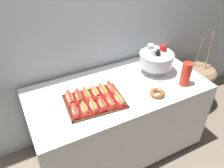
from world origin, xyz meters
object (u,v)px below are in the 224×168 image
(hot_dog_3, at_px, (102,104))
(hot_dog_7, at_px, (79,96))
(hot_dog_9, at_px, (96,92))
(hot_dog_11, at_px, (112,88))
(hot_dog_4, at_px, (111,101))
(cup_stack, at_px, (186,74))
(hot_dog_5, at_px, (119,99))
(hot_dog_8, at_px, (87,94))
(hot_dog_1, at_px, (84,109))
(donut, at_px, (157,93))
(floor_vase, at_px, (195,88))
(hot_dog_10, at_px, (104,90))
(serving_tray, at_px, (95,102))
(hot_dog_6, at_px, (70,98))
(hot_dog_2, at_px, (93,106))
(hot_dog_0, at_px, (75,111))
(punch_bowl, at_px, (156,59))
(buffet_table, at_px, (118,118))

(hot_dog_3, xyz_separation_m, hot_dog_7, (-0.13, 0.18, 0.00))
(hot_dog_9, xyz_separation_m, hot_dog_11, (0.15, -0.01, 0.01))
(hot_dog_4, relative_size, cup_stack, 0.72)
(hot_dog_5, relative_size, hot_dog_8, 1.02)
(hot_dog_1, distance_m, donut, 0.65)
(hot_dog_5, bearing_deg, floor_vase, 14.26)
(floor_vase, distance_m, hot_dog_10, 1.49)
(floor_vase, distance_m, hot_dog_8, 1.63)
(floor_vase, distance_m, donut, 1.18)
(serving_tray, xyz_separation_m, hot_dog_1, (-0.12, -0.07, 0.03))
(hot_dog_4, distance_m, hot_dog_8, 0.22)
(hot_dog_8, height_order, donut, hot_dog_8)
(floor_vase, relative_size, donut, 7.71)
(serving_tray, height_order, hot_dog_5, hot_dog_5)
(hot_dog_6, height_order, donut, hot_dog_6)
(hot_dog_1, xyz_separation_m, hot_dog_9, (0.16, 0.15, -0.00))
(hot_dog_2, bearing_deg, serving_tray, 60.16)
(hot_dog_1, relative_size, hot_dog_3, 1.05)
(floor_vase, distance_m, cup_stack, 0.99)
(hot_dog_0, height_order, hot_dog_7, same)
(floor_vase, bearing_deg, hot_dog_8, -174.45)
(hot_dog_11, distance_m, punch_bowl, 0.55)
(hot_dog_8, height_order, punch_bowl, punch_bowl)
(hot_dog_4, xyz_separation_m, donut, (0.42, -0.07, -0.02))
(donut, bearing_deg, hot_dog_3, 171.06)
(hot_dog_3, bearing_deg, buffet_table, 35.04)
(serving_tray, relative_size, hot_dog_10, 2.77)
(hot_dog_0, xyz_separation_m, cup_stack, (1.03, -0.09, 0.08))
(hot_dog_5, height_order, donut, hot_dog_5)
(hot_dog_1, bearing_deg, serving_tray, 30.86)
(hot_dog_10, bearing_deg, buffet_table, 4.97)
(hot_dog_1, bearing_deg, floor_vase, 10.73)
(floor_vase, height_order, hot_dog_10, floor_vase)
(hot_dog_2, bearing_deg, hot_dog_10, 42.34)
(floor_vase, distance_m, hot_dog_2, 1.66)
(serving_tray, height_order, hot_dog_0, hot_dog_0)
(hot_dog_4, relative_size, punch_bowl, 0.49)
(hot_dog_4, xyz_separation_m, hot_dog_10, (0.02, 0.16, -0.00))
(hot_dog_6, xyz_separation_m, hot_dog_10, (0.30, -0.03, -0.00))
(hot_dog_1, xyz_separation_m, hot_dog_11, (0.31, 0.14, 0.01))
(punch_bowl, bearing_deg, hot_dog_8, -174.90)
(floor_vase, bearing_deg, hot_dog_1, -169.27)
(hot_dog_4, height_order, hot_dog_10, hot_dog_4)
(hot_dog_1, relative_size, hot_dog_5, 0.89)
(hot_dog_8, bearing_deg, punch_bowl, 5.10)
(hot_dog_2, distance_m, donut, 0.58)
(hot_dog_1, bearing_deg, hot_dog_10, 30.86)
(hot_dog_1, distance_m, hot_dog_5, 0.30)
(hot_dog_4, bearing_deg, floor_vase, 13.24)
(hot_dog_4, distance_m, hot_dog_7, 0.28)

